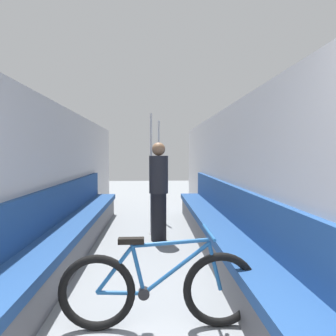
{
  "coord_description": "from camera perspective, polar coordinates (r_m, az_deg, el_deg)",
  "views": [
    {
      "loc": [
        0.1,
        -0.44,
        1.38
      ],
      "look_at": [
        0.27,
        2.89,
        1.22
      ],
      "focal_mm": 32.0,
      "sensor_mm": 36.0,
      "label": 1
    }
  ],
  "objects": [
    {
      "name": "grab_pole_far",
      "position": [
        6.26,
        -1.76,
        -0.73
      ],
      "size": [
        0.08,
        0.08,
        2.07
      ],
      "color": "gray",
      "rests_on": "ground"
    },
    {
      "name": "wall_right",
      "position": [
        4.2,
        13.32,
        -1.96
      ],
      "size": [
        0.1,
        10.35,
        2.09
      ],
      "primitive_type": "cube",
      "color": "#B2B2B7",
      "rests_on": "ground"
    },
    {
      "name": "bench_seat_row_right",
      "position": [
        4.24,
        9.92,
        -12.0
      ],
      "size": [
        0.47,
        5.81,
        0.95
      ],
      "color": "#5B5B60",
      "rests_on": "ground"
    },
    {
      "name": "passenger_standing",
      "position": [
        4.78,
        -1.79,
        -4.25
      ],
      "size": [
        0.3,
        0.3,
        1.56
      ],
      "rotation": [
        0.0,
        0.0,
        3.06
      ],
      "color": "black",
      "rests_on": "ground"
    },
    {
      "name": "bench_seat_row_left",
      "position": [
        4.29,
        -18.43,
        -11.94
      ],
      "size": [
        0.47,
        5.81,
        0.95
      ],
      "color": "#5B5B60",
      "rests_on": "ground"
    },
    {
      "name": "bicycle",
      "position": [
        2.54,
        -1.72,
        -22.0
      ],
      "size": [
        1.57,
        0.46,
        0.78
      ],
      "rotation": [
        0.0,
        0.0,
        -0.03
      ],
      "color": "black",
      "rests_on": "ground"
    },
    {
      "name": "grab_pole_near",
      "position": [
        5.13,
        -3.24,
        -1.49
      ],
      "size": [
        0.08,
        0.08,
        2.07
      ],
      "color": "gray",
      "rests_on": "ground"
    },
    {
      "name": "wall_left",
      "position": [
        4.26,
        -21.8,
        -2.02
      ],
      "size": [
        0.1,
        10.35,
        2.09
      ],
      "primitive_type": "cube",
      "color": "#B2B2B7",
      "rests_on": "ground"
    }
  ]
}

